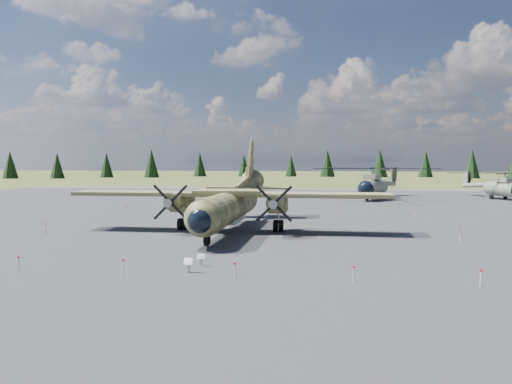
# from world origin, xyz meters

# --- Properties ---
(ground) EXTENTS (500.00, 500.00, 0.00)m
(ground) POSITION_xyz_m (0.00, 0.00, 0.00)
(ground) COLOR brown
(ground) RESTS_ON ground
(apron) EXTENTS (120.00, 120.00, 0.04)m
(apron) POSITION_xyz_m (0.00, 10.00, 0.00)
(apron) COLOR slate
(apron) RESTS_ON ground
(transport_plane) EXTENTS (27.08, 24.66, 8.96)m
(transport_plane) POSITION_xyz_m (-1.57, 4.21, 2.57)
(transport_plane) COLOR #333A1F
(transport_plane) RESTS_ON ground
(helicopter_near) EXTENTS (25.62, 25.62, 5.01)m
(helicopter_near) POSITION_xyz_m (13.95, 40.30, 3.56)
(helicopter_near) COLOR gray
(helicopter_near) RESTS_ON ground
(helicopter_mid) EXTENTS (21.12, 21.52, 4.26)m
(helicopter_mid) POSITION_xyz_m (33.89, 43.46, 3.02)
(helicopter_mid) COLOR gray
(helicopter_mid) RESTS_ON ground
(info_placard_left) EXTENTS (0.55, 0.34, 0.80)m
(info_placard_left) POSITION_xyz_m (-0.74, -12.45, 0.54)
(info_placard_left) COLOR gray
(info_placard_left) RESTS_ON ground
(info_placard_right) EXTENTS (0.46, 0.20, 0.72)m
(info_placard_right) POSITION_xyz_m (-0.48, -10.67, 0.48)
(info_placard_right) COLOR gray
(info_placard_right) RESTS_ON ground
(barrier_fence) EXTENTS (33.12, 29.62, 0.85)m
(barrier_fence) POSITION_xyz_m (-0.46, -0.08, 0.51)
(barrier_fence) COLOR silver
(barrier_fence) RESTS_ON ground
(treeline) EXTENTS (316.95, 309.87, 10.95)m
(treeline) POSITION_xyz_m (1.64, -1.59, 4.83)
(treeline) COLOR black
(treeline) RESTS_ON ground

